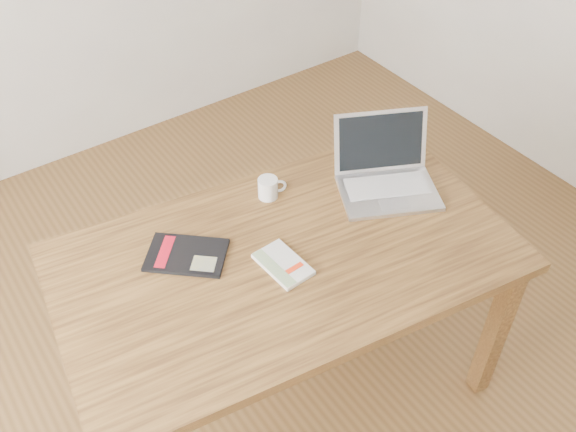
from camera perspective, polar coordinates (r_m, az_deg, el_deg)
room at (r=1.66m, az=-1.49°, el=9.25°), size 4.04×4.04×2.70m
desk at (r=2.18m, az=-0.17°, el=-5.06°), size 1.60×1.06×0.75m
white_guidebook at (r=2.07m, az=-0.45°, el=-4.32°), size 0.13×0.20×0.02m
black_guidebook at (r=2.13m, az=-9.02°, el=-3.44°), size 0.30×0.30×0.01m
laptop at (r=2.37m, az=8.68°, el=3.72°), size 0.45×0.43×0.24m
coffee_mug at (r=2.30m, az=-1.73°, el=2.55°), size 0.10×0.07×0.08m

